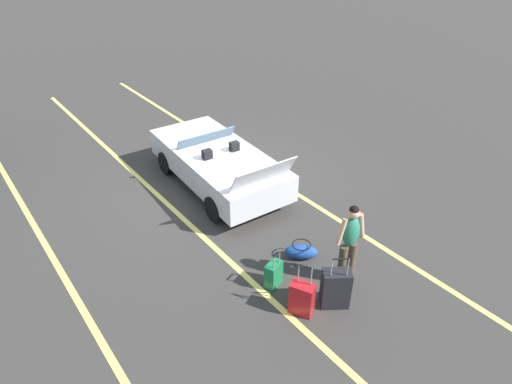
{
  "coord_description": "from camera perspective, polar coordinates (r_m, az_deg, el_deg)",
  "views": [
    {
      "loc": [
        -7.92,
        4.99,
        5.7
      ],
      "look_at": [
        -1.79,
        0.2,
        0.75
      ],
      "focal_mm": 30.41,
      "sensor_mm": 36.0,
      "label": 1
    }
  ],
  "objects": [
    {
      "name": "suitcase_small_carryon",
      "position": [
        7.96,
        2.33,
        -10.74
      ],
      "size": [
        0.3,
        0.39,
        0.74
      ],
      "rotation": [
        0.0,
        0.0,
        0.32
      ],
      "color": "#19723F",
      "rests_on": "ground_plane"
    },
    {
      "name": "suitcase_medium_bright",
      "position": [
        7.49,
        6.04,
        -13.73
      ],
      "size": [
        0.47,
        0.39,
        0.98
      ],
      "rotation": [
        0.0,
        0.0,
        2.04
      ],
      "color": "red",
      "rests_on": "ground_plane"
    },
    {
      "name": "suitcase_large_black",
      "position": [
        7.65,
        10.41,
        -12.35
      ],
      "size": [
        0.51,
        0.55,
        1.11
      ],
      "rotation": [
        0.0,
        0.0,
        5.67
      ],
      "color": "black",
      "rests_on": "ground_plane"
    },
    {
      "name": "lot_line_near",
      "position": [
        11.59,
        0.23,
        3.0
      ],
      "size": [
        18.0,
        0.12,
        0.01
      ],
      "primitive_type": "cube",
      "color": "#EAE066",
      "rests_on": "ground_plane"
    },
    {
      "name": "traveler_person",
      "position": [
        7.78,
        12.23,
        -6.23
      ],
      "size": [
        0.29,
        0.61,
        1.65
      ],
      "rotation": [
        0.0,
        0.0,
        -0.24
      ],
      "color": "#4C3F2D",
      "rests_on": "ground_plane"
    },
    {
      "name": "duffel_bag",
      "position": [
        8.61,
        5.94,
        -7.8
      ],
      "size": [
        0.65,
        0.68,
        0.34
      ],
      "rotation": [
        0.0,
        0.0,
        0.85
      ],
      "color": "#1E479E",
      "rests_on": "ground_plane"
    },
    {
      "name": "ground_plane",
      "position": [
        10.96,
        -4.94,
        1.0
      ],
      "size": [
        80.0,
        80.0,
        0.0
      ],
      "primitive_type": "plane",
      "color": "#383533"
    },
    {
      "name": "lot_line_mid",
      "position": [
        10.38,
        -11.57,
        -1.58
      ],
      "size": [
        18.0,
        0.12,
        0.01
      ],
      "primitive_type": "cube",
      "color": "#EAE066",
      "rests_on": "ground_plane"
    },
    {
      "name": "convertible_car",
      "position": [
        10.82,
        -5.61,
        4.13
      ],
      "size": [
        4.31,
        2.05,
        1.5
      ],
      "rotation": [
        0.0,
        0.0,
        -0.07
      ],
      "color": "silver",
      "rests_on": "ground_plane"
    },
    {
      "name": "lot_line_far",
      "position": [
        9.8,
        -25.65,
        -6.9
      ],
      "size": [
        18.0,
        0.12,
        0.01
      ],
      "primitive_type": "cube",
      "color": "#EAE066",
      "rests_on": "ground_plane"
    }
  ]
}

